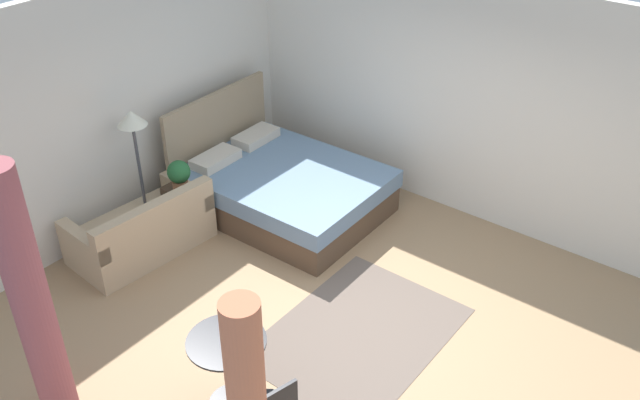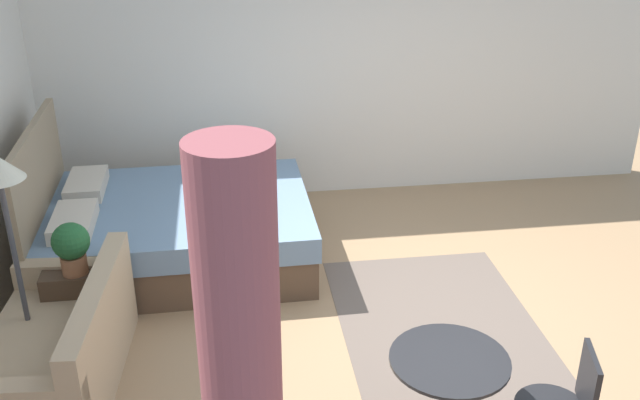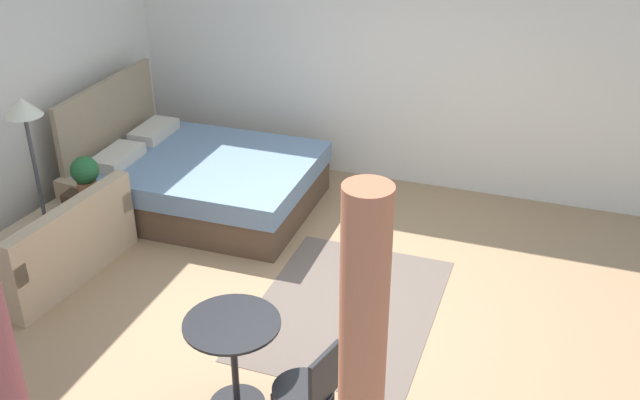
# 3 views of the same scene
# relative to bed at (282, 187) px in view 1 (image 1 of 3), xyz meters

# --- Properties ---
(ground_plane) EXTENTS (8.21, 9.46, 0.02)m
(ground_plane) POSITION_rel_bed_xyz_m (-1.23, -1.87, -0.32)
(ground_plane) COLOR #9E7A56
(wall_back) EXTENTS (8.21, 0.12, 2.85)m
(wall_back) POSITION_rel_bed_xyz_m (-1.23, 1.36, 1.11)
(wall_back) COLOR silver
(wall_back) RESTS_ON ground
(wall_right) EXTENTS (0.12, 6.46, 2.85)m
(wall_right) POSITION_rel_bed_xyz_m (1.37, -1.87, 1.11)
(wall_right) COLOR silver
(wall_right) RESTS_ON ground
(area_rug) EXTENTS (2.03, 1.49, 0.01)m
(area_rug) POSITION_rel_bed_xyz_m (-1.27, -2.05, -0.31)
(area_rug) COLOR #66564C
(area_rug) RESTS_ON ground
(bed) EXTENTS (1.77, 2.30, 1.29)m
(bed) POSITION_rel_bed_xyz_m (0.00, 0.00, 0.00)
(bed) COLOR brown
(bed) RESTS_ON ground
(couch) EXTENTS (1.59, 0.95, 0.77)m
(couch) POSITION_rel_bed_xyz_m (-1.64, 0.67, -0.05)
(couch) COLOR tan
(couch) RESTS_ON ground
(nightstand) EXTENTS (0.41, 0.42, 0.55)m
(nightstand) POSITION_rel_bed_xyz_m (-0.97, 0.65, -0.04)
(nightstand) COLOR #473323
(nightstand) RESTS_ON ground
(potted_plant) EXTENTS (0.27, 0.27, 0.39)m
(potted_plant) POSITION_rel_bed_xyz_m (-1.07, 0.61, 0.45)
(potted_plant) COLOR #935B3D
(potted_plant) RESTS_ON nightstand
(floor_lamp) EXTENTS (0.33, 0.33, 1.59)m
(floor_lamp) POSITION_rel_bed_xyz_m (-1.38, 0.90, 1.01)
(floor_lamp) COLOR #3F3F44
(floor_lamp) RESTS_ON ground
(balcony_table) EXTENTS (0.67, 0.67, 0.74)m
(balcony_table) POSITION_rel_bed_xyz_m (-2.65, -1.67, 0.20)
(balcony_table) COLOR black
(balcony_table) RESTS_ON ground
(curtain_right) EXTENTS (0.30, 0.30, 2.41)m
(curtain_right) POSITION_rel_bed_xyz_m (-3.59, -0.52, 0.89)
(curtain_right) COLOR #994C51
(curtain_right) RESTS_ON ground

